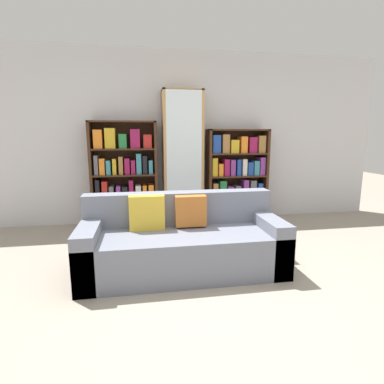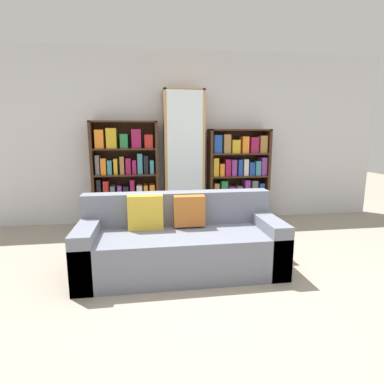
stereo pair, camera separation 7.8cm
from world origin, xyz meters
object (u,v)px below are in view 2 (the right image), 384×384
(bookshelf_left, at_px, (126,178))
(wine_bottle, at_px, (232,218))
(couch, at_px, (181,243))
(display_cabinet, at_px, (184,159))
(bookshelf_right, at_px, (238,176))

(bookshelf_left, height_order, wine_bottle, bookshelf_left)
(couch, distance_m, wine_bottle, 1.61)
(couch, relative_size, display_cabinet, 0.99)
(couch, distance_m, bookshelf_left, 1.91)
(couch, relative_size, wine_bottle, 5.11)
(bookshelf_left, height_order, display_cabinet, display_cabinet)
(display_cabinet, xyz_separation_m, bookshelf_right, (0.89, 0.02, -0.30))
(display_cabinet, distance_m, bookshelf_right, 0.94)
(bookshelf_left, relative_size, display_cabinet, 0.78)
(couch, relative_size, bookshelf_right, 1.37)
(couch, xyz_separation_m, wine_bottle, (0.93, 1.31, -0.12))
(couch, xyz_separation_m, bookshelf_right, (1.13, 1.74, 0.45))
(bookshelf_left, height_order, bookshelf_right, bookshelf_left)
(bookshelf_left, bearing_deg, couch, -69.22)
(bookshelf_right, bearing_deg, couch, -123.17)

